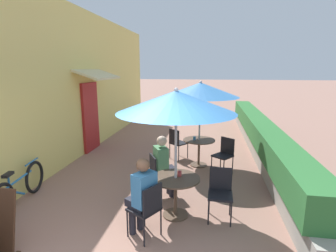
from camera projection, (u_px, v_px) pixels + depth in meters
cafe_facade_wall at (90, 82)px, 8.30m from camera, size 0.98×11.07×4.20m
planter_hedge at (260, 136)px, 7.84m from camera, size 0.60×10.07×1.01m
patio_table_near at (176, 187)px, 4.48m from camera, size 0.83×0.83×0.70m
patio_umbrella_near at (176, 102)px, 4.16m from camera, size 1.93×1.93×2.22m
cafe_chair_near_left at (158, 172)px, 5.15m from camera, size 0.54×0.54×0.87m
seated_patron_near_left at (164, 163)px, 5.15m from camera, size 0.50×0.47×1.25m
cafe_chair_near_right at (147, 207)px, 3.87m from camera, size 0.55×0.55×0.87m
seated_patron_near_right at (142, 194)px, 3.91m from camera, size 0.51×0.48×1.25m
cafe_chair_near_back at (220, 190)px, 4.42m from camera, size 0.41×0.41×0.87m
coffee_cup_near at (180, 174)px, 4.50m from camera, size 0.07×0.07×0.09m
patio_table_mid at (199, 146)px, 6.85m from camera, size 0.83×0.83×0.70m
patio_umbrella_mid at (200, 90)px, 6.54m from camera, size 1.93×1.93×2.22m
cafe_chair_mid_left at (177, 141)px, 7.35m from camera, size 0.56×0.56×0.87m
cafe_chair_mid_right at (224, 153)px, 6.36m from camera, size 0.56×0.56×0.87m
coffee_cup_mid at (194, 138)px, 6.77m from camera, size 0.07×0.07×0.09m
bicycle_leaning at (20, 188)px, 4.87m from camera, size 0.30×1.70×0.75m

